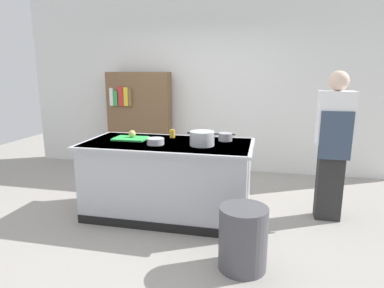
{
  "coord_description": "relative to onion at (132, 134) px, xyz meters",
  "views": [
    {
      "loc": [
        1.1,
        -3.61,
        1.71
      ],
      "look_at": [
        0.25,
        0.2,
        0.85
      ],
      "focal_mm": 30.88,
      "sensor_mm": 36.0,
      "label": 1
    }
  ],
  "objects": [
    {
      "name": "ground_plane",
      "position": [
        0.48,
        -0.11,
        -0.96
      ],
      "size": [
        10.0,
        10.0,
        0.0
      ],
      "primitive_type": "plane",
      "color": "#9E9991"
    },
    {
      "name": "back_wall",
      "position": [
        0.48,
        1.99,
        0.54
      ],
      "size": [
        6.4,
        0.12,
        3.0
      ],
      "primitive_type": "cube",
      "color": "white",
      "rests_on": "ground_plane"
    },
    {
      "name": "counter_island",
      "position": [
        0.48,
        -0.11,
        -0.5
      ],
      "size": [
        1.98,
        0.98,
        0.9
      ],
      "color": "#B7BABF",
      "rests_on": "ground_plane"
    },
    {
      "name": "cutting_board",
      "position": [
        -0.01,
        -0.03,
        -0.05
      ],
      "size": [
        0.4,
        0.28,
        0.02
      ],
      "primitive_type": "cube",
      "color": "green",
      "rests_on": "counter_island"
    },
    {
      "name": "onion",
      "position": [
        0.0,
        0.0,
        0.0
      ],
      "size": [
        0.09,
        0.09,
        0.09
      ],
      "primitive_type": "sphere",
      "color": "tan",
      "rests_on": "cutting_board"
    },
    {
      "name": "stock_pot",
      "position": [
        0.91,
        -0.18,
        0.02
      ],
      "size": [
        0.34,
        0.27,
        0.16
      ],
      "color": "#B7BABF",
      "rests_on": "counter_island"
    },
    {
      "name": "sauce_pan",
      "position": [
        1.13,
        0.13,
        -0.02
      ],
      "size": [
        0.23,
        0.17,
        0.09
      ],
      "color": "#99999E",
      "rests_on": "counter_island"
    },
    {
      "name": "mixing_bowl",
      "position": [
        0.38,
        -0.24,
        -0.03
      ],
      "size": [
        0.19,
        0.19,
        0.07
      ],
      "primitive_type": "cylinder",
      "color": "#B7BABF",
      "rests_on": "counter_island"
    },
    {
      "name": "juice_cup",
      "position": [
        0.46,
        0.18,
        -0.01
      ],
      "size": [
        0.07,
        0.07,
        0.1
      ],
      "primitive_type": "cylinder",
      "color": "yellow",
      "rests_on": "counter_island"
    },
    {
      "name": "trash_bin",
      "position": [
        1.44,
        -1.04,
        -0.68
      ],
      "size": [
        0.43,
        0.43,
        0.57
      ],
      "primitive_type": "cylinder",
      "color": "#4C4C51",
      "rests_on": "ground_plane"
    },
    {
      "name": "person_chef",
      "position": [
        2.35,
        0.21,
        -0.05
      ],
      "size": [
        0.38,
        0.25,
        1.72
      ],
      "rotation": [
        0.0,
        0.0,
        1.82
      ],
      "color": "#292929",
      "rests_on": "ground_plane"
    },
    {
      "name": "bookshelf",
      "position": [
        -0.57,
        1.69,
        -0.11
      ],
      "size": [
        1.1,
        0.31,
        1.7
      ],
      "color": "brown",
      "rests_on": "ground_plane"
    }
  ]
}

